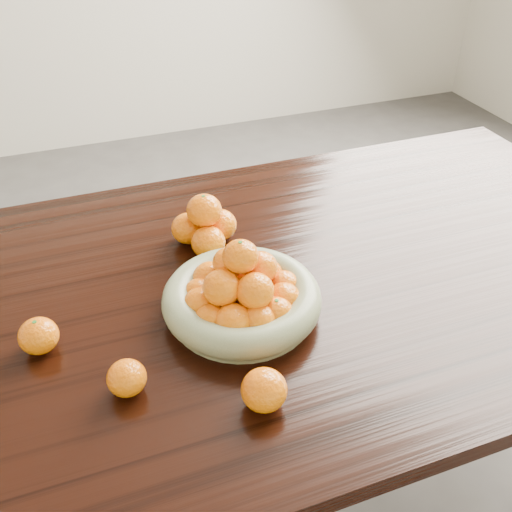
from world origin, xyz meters
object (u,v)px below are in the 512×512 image
object	(u,v)px
dining_table	(245,315)
orange_pyramid	(205,226)
fruit_bowl	(241,296)
loose_orange_0	(39,336)

from	to	relation	value
dining_table	orange_pyramid	distance (m)	0.22
dining_table	fruit_bowl	world-z (taller)	fruit_bowl
fruit_bowl	dining_table	bearing A→B (deg)	68.09
fruit_bowl	orange_pyramid	bearing A→B (deg)	90.00
dining_table	fruit_bowl	distance (m)	0.16
dining_table	fruit_bowl	size ratio (longest dim) A/B	6.47
loose_orange_0	orange_pyramid	bearing A→B (deg)	30.30
dining_table	fruit_bowl	xyz separation A→B (m)	(-0.03, -0.09, 0.13)
dining_table	fruit_bowl	bearing A→B (deg)	-111.91
orange_pyramid	loose_orange_0	xyz separation A→B (m)	(-0.37, -0.22, -0.02)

